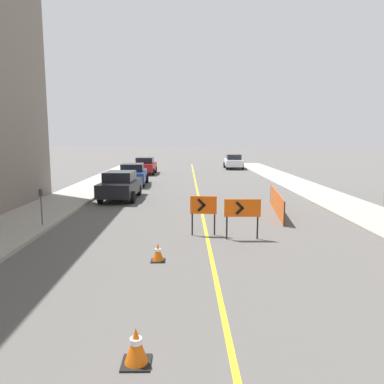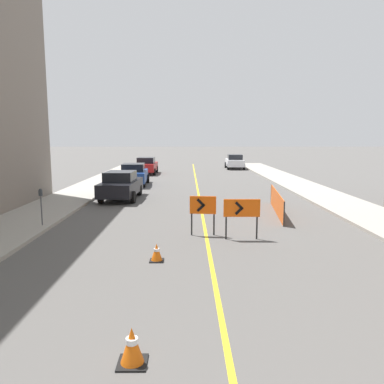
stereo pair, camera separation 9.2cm
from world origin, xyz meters
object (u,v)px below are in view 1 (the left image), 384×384
traffic_cone_fourth (158,253)px  parked_car_opposite_side (233,162)px  parked_car_curb_far (145,166)px  parking_meter_near_curb (41,200)px  arrow_barricade_primary (203,207)px  arrow_barricade_secondary (242,210)px  parked_car_curb_near (120,185)px  traffic_cone_third (136,346)px  parked_car_curb_mid (133,174)px

traffic_cone_fourth → parked_car_opposite_side: parked_car_opposite_side is taller
parked_car_curb_far → parking_meter_near_curb: size_ratio=3.06×
arrow_barricade_primary → arrow_barricade_secondary: size_ratio=1.01×
traffic_cone_fourth → arrow_barricade_primary: (1.41, 2.82, 0.76)m
parked_car_curb_far → parked_car_opposite_side: size_ratio=0.99×
traffic_cone_fourth → parked_car_curb_far: bearing=96.9°
parked_car_curb_near → traffic_cone_third: bearing=-77.1°
traffic_cone_third → arrow_barricade_primary: (1.39, 7.66, 0.72)m
parked_car_curb_near → parked_car_curb_mid: bearing=93.9°
arrow_barricade_primary → parked_car_curb_far: bearing=106.6°
traffic_cone_fourth → arrow_barricade_secondary: (2.71, 2.27, 0.77)m
parked_car_curb_mid → parked_car_opposite_side: size_ratio=1.01×
traffic_cone_third → traffic_cone_fourth: 4.85m
parked_car_curb_near → parked_car_curb_far: 14.71m
parked_car_curb_far → arrow_barricade_primary: bearing=-78.3°
parked_car_curb_near → traffic_cone_fourth: bearing=-72.6°
parked_car_curb_near → parked_car_curb_far: bearing=93.0°
traffic_cone_third → arrow_barricade_primary: bearing=79.8°
traffic_cone_fourth → parked_car_curb_mid: (-3.06, 16.96, 0.55)m
arrow_barricade_primary → parked_car_opposite_side: (4.66, 28.56, -0.21)m
parked_car_curb_near → parked_car_opposite_side: (8.97, 20.66, 0.00)m
traffic_cone_third → arrow_barricade_primary: arrow_barricade_primary is taller
arrow_barricade_secondary → parked_car_opposite_side: 29.30m
parked_car_opposite_side → arrow_barricade_secondary: bearing=-94.5°
arrow_barricade_primary → parked_car_opposite_side: parked_car_opposite_side is taller
parked_car_curb_near → parked_car_opposite_side: 22.53m
traffic_cone_third → arrow_barricade_secondary: bearing=69.3°
parked_car_curb_far → parked_car_opposite_side: bearing=33.6°
parking_meter_near_curb → arrow_barricade_secondary: bearing=-12.2°
traffic_cone_fourth → parked_car_opposite_side: 31.96m
arrow_barricade_primary → parked_car_curb_mid: (-4.47, 14.15, -0.21)m
arrow_barricade_primary → parked_car_opposite_side: size_ratio=0.32×
parked_car_opposite_side → arrow_barricade_primary: bearing=-97.1°
arrow_barricade_primary → parked_car_curb_far: 23.04m
arrow_barricade_secondary → parking_meter_near_curb: parking_meter_near_curb is taller
parking_meter_near_curb → parked_car_curb_mid: bearing=82.8°
arrow_barricade_primary → parked_car_curb_far: parked_car_curb_far is taller
parked_car_curb_mid → arrow_barricade_primary: bearing=-75.5°
traffic_cone_fourth → arrow_barricade_primary: bearing=63.4°
arrow_barricade_secondary → parked_car_opposite_side: (3.36, 29.11, -0.22)m
parked_car_curb_mid → parked_car_opposite_side: 17.06m
arrow_barricade_primary → arrow_barricade_secondary: (1.30, -0.55, 0.01)m
arrow_barricade_primary → parking_meter_near_curb: parking_meter_near_curb is taller
traffic_cone_third → parking_meter_near_curb: bearing=118.5°
parked_car_curb_far → parked_car_curb_mid: bearing=-89.4°
arrow_barricade_primary → parking_meter_near_curb: (-6.12, 1.06, 0.11)m
traffic_cone_fourth → arrow_barricade_secondary: size_ratio=0.36×
parking_meter_near_curb → parked_car_curb_near: bearing=75.1°
parked_car_curb_far → parking_meter_near_curb: parked_car_curb_far is taller
parked_car_curb_mid → parked_car_curb_far: (-0.01, 8.45, 0.00)m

